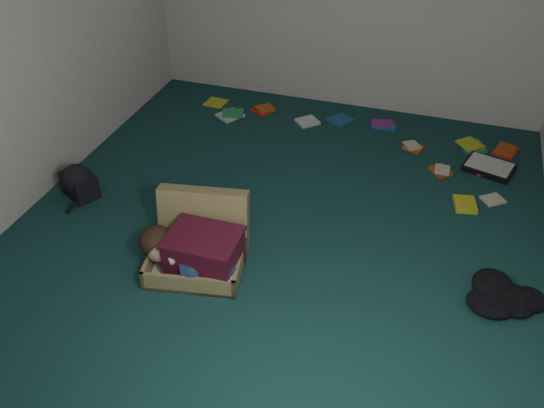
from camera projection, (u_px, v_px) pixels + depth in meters
The scene contains 10 objects.
floor at pixel (278, 229), 4.45m from camera, with size 4.50×4.50×0.00m, color #153D3B.
wall_front at pixel (81, 330), 1.96m from camera, with size 4.50×4.50×0.00m, color silver.
wall_left at pixel (17, 37), 4.17m from camera, with size 4.50×4.50×0.00m, color silver.
suitcase at pixel (199, 244), 4.09m from camera, with size 0.76×0.75×0.48m.
person at pixel (187, 254), 3.94m from camera, with size 0.73×0.35×0.30m.
maroon_bin at pixel (205, 255), 3.96m from camera, with size 0.50×0.39×0.34m.
backpack at pixel (80, 184), 4.75m from camera, with size 0.37×0.30×0.22m, color black, non-canonical shape.
clothing_pile at pixel (512, 296), 3.79m from camera, with size 0.39×0.32×0.12m, color black, non-canonical shape.
paper_tray at pixel (489, 167), 5.11m from camera, with size 0.48×0.41×0.06m.
book_scatter at pixel (379, 143), 5.49m from camera, with size 3.20×1.38×0.02m.
Camera 1 is at (1.03, -3.30, 2.81)m, focal length 38.00 mm.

